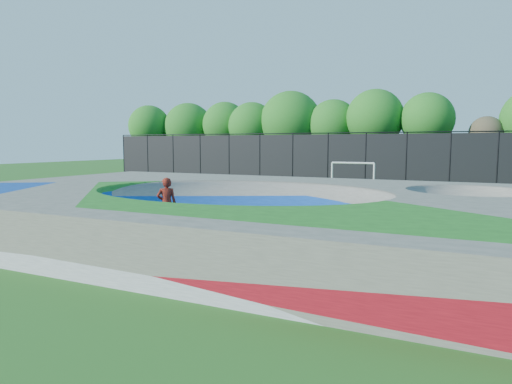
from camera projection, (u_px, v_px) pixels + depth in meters
ground at (238, 231)px, 16.44m from camera, size 120.00×120.00×0.00m
skate_deck at (238, 210)px, 16.37m from camera, size 22.00×14.00×1.50m
skater at (167, 204)px, 16.46m from camera, size 0.84×0.79×1.93m
skateboard at (167, 230)px, 16.56m from camera, size 0.78×0.58×0.05m
soccer_goal at (353, 171)px, 30.33m from camera, size 2.94×0.12×1.94m
fence at (366, 158)px, 35.05m from camera, size 48.09×0.09×4.04m
treeline at (392, 121)px, 38.58m from camera, size 52.62×7.91×8.56m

